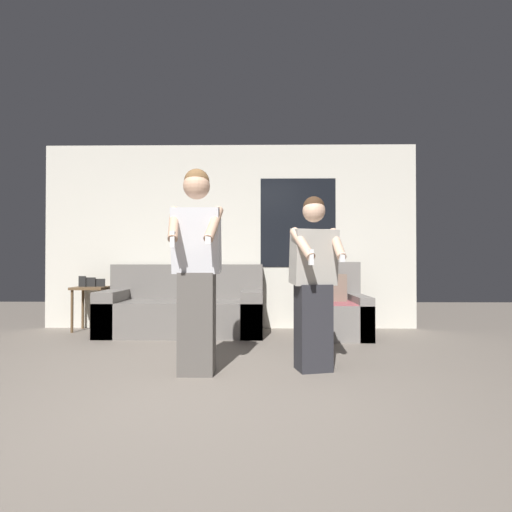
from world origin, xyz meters
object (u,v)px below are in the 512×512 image
(side_table, at_px, (91,294))
(person_right, at_px, (314,282))
(couch, at_px, (184,310))
(person_left, at_px, (197,268))
(armchair, at_px, (333,311))

(side_table, height_order, person_right, person_right)
(side_table, bearing_deg, person_right, -34.91)
(couch, distance_m, person_right, 2.43)
(side_table, distance_m, person_left, 2.87)
(armchair, distance_m, person_right, 1.82)
(couch, relative_size, armchair, 2.21)
(couch, height_order, armchair, armchair)
(side_table, bearing_deg, couch, -8.20)
(armchair, bearing_deg, person_right, -105.56)
(person_left, bearing_deg, couch, 104.15)
(couch, xyz_separation_m, side_table, (-1.36, 0.20, 0.20))
(couch, bearing_deg, person_right, -49.98)
(side_table, xyz_separation_m, person_right, (2.89, -2.02, 0.27))
(couch, height_order, person_left, person_left)
(couch, relative_size, person_left, 1.20)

